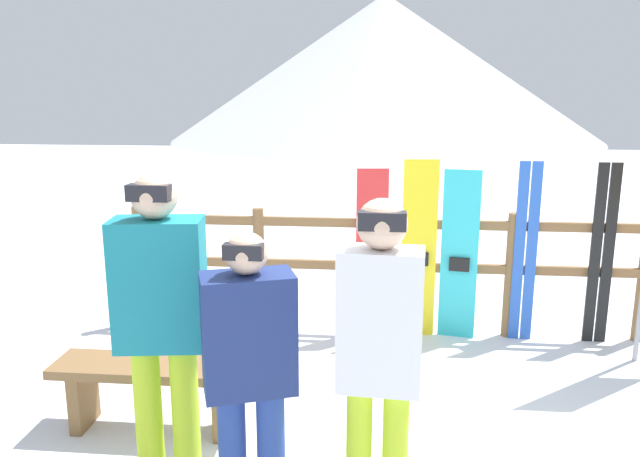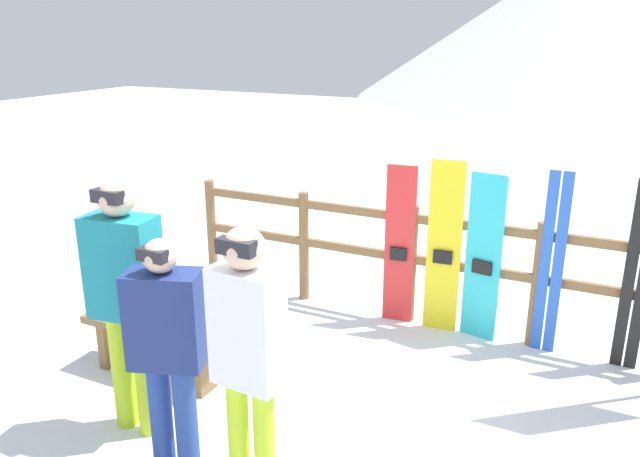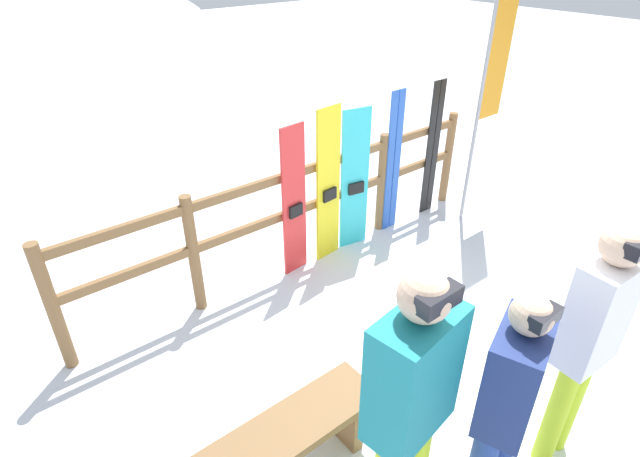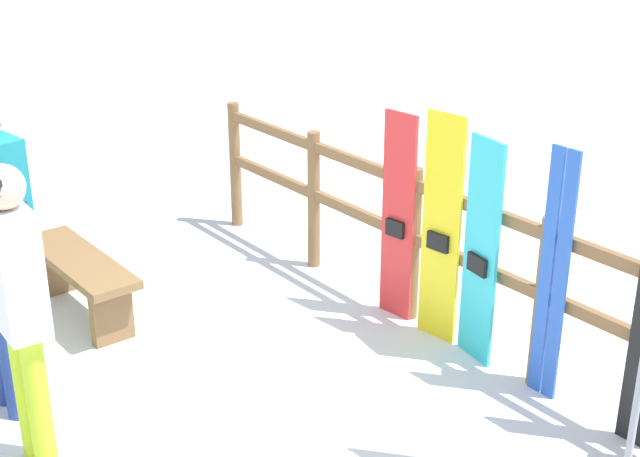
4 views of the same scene
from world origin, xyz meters
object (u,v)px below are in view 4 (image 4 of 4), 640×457
object	(u,v)px
snowboard_red	(398,218)
snowboard_cyan	(481,253)
person_white	(18,296)
bench	(80,273)
snowboard_yellow	(441,231)
ski_pair_blue	(553,277)

from	to	relation	value
snowboard_red	snowboard_cyan	size ratio (longest dim) A/B	1.00
person_white	snowboard_cyan	xyz separation A→B (m)	(0.69, 2.70, -0.27)
bench	person_white	distance (m)	1.85
bench	snowboard_red	bearing A→B (deg)	52.26
bench	snowboard_yellow	xyz separation A→B (m)	(1.79, 1.78, 0.45)
bench	snowboard_cyan	world-z (taller)	snowboard_cyan
snowboard_red	ski_pair_blue	bearing A→B (deg)	0.15
bench	ski_pair_blue	xyz separation A→B (m)	(2.71, 1.79, 0.45)
ski_pair_blue	person_white	bearing A→B (deg)	-114.82
person_white	snowboard_yellow	distance (m)	2.74
snowboard_red	snowboard_cyan	world-z (taller)	same
person_white	snowboard_red	size ratio (longest dim) A/B	1.14
snowboard_red	snowboard_cyan	bearing A→B (deg)	-0.00
snowboard_yellow	snowboard_cyan	size ratio (longest dim) A/B	1.06
snowboard_yellow	ski_pair_blue	xyz separation A→B (m)	(0.91, 0.00, 0.00)
bench	snowboard_cyan	bearing A→B (deg)	39.70
snowboard_yellow	snowboard_red	bearing A→B (deg)	-179.99
snowboard_red	snowboard_yellow	size ratio (longest dim) A/B	0.95
snowboard_cyan	bench	bearing A→B (deg)	-140.30
snowboard_yellow	snowboard_cyan	world-z (taller)	snowboard_yellow
bench	snowboard_cyan	xyz separation A→B (m)	(2.15, 1.78, 0.41)
snowboard_cyan	ski_pair_blue	size ratio (longest dim) A/B	0.95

